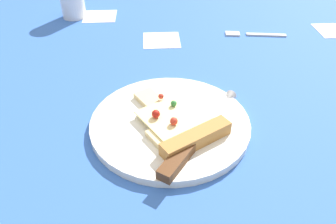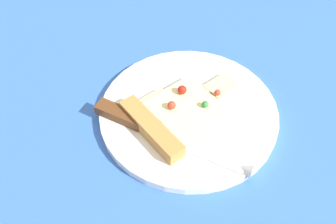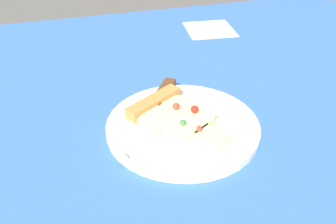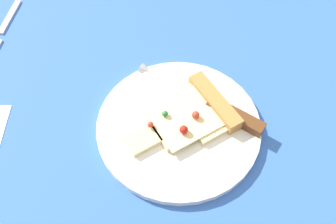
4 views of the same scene
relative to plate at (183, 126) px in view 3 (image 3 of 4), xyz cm
name	(u,v)px [view 3 (image 3 of 4)]	position (x,y,z in cm)	size (l,w,h in cm)	color
ground_plane	(211,161)	(2.36, -7.52, -2.17)	(141.99, 141.99, 3.00)	#3360B7
plate	(183,126)	(0.00, 0.00, 0.00)	(26.70, 26.70, 1.34)	white
pizza_slice	(172,114)	(-1.32, 2.22, 1.47)	(15.68, 18.93, 2.66)	beige
knife	(155,107)	(-3.58, 5.40, 1.28)	(15.33, 20.97, 2.45)	silver
napkin	(210,29)	(22.11, 42.55, -0.47)	(13.00, 13.00, 0.40)	white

